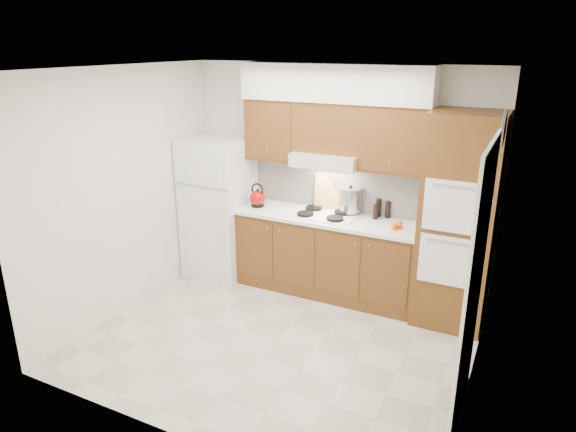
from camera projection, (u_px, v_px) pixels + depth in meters
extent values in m
plane|color=#BDB8A5|center=(278.00, 340.00, 5.11)|extent=(3.60, 3.60, 0.00)
plane|color=white|center=(276.00, 69.00, 4.27)|extent=(3.60, 3.60, 0.00)
cube|color=white|center=(336.00, 179.00, 5.96)|extent=(3.60, 0.02, 2.60)
cube|color=white|center=(127.00, 192.00, 5.44)|extent=(0.02, 3.00, 2.60)
cube|color=white|center=(485.00, 250.00, 3.93)|extent=(0.02, 3.00, 2.60)
cube|color=white|center=(219.00, 207.00, 6.39)|extent=(0.75, 0.72, 1.72)
cube|color=brown|center=(327.00, 256.00, 5.97)|extent=(2.11, 0.60, 0.90)
cube|color=white|center=(327.00, 218.00, 5.81)|extent=(2.13, 0.62, 0.04)
cube|color=white|center=(338.00, 186.00, 5.96)|extent=(2.11, 0.03, 0.56)
cube|color=brown|center=(458.00, 222.00, 5.15)|extent=(0.70, 0.65, 2.20)
cube|color=brown|center=(275.00, 129.00, 5.94)|extent=(0.63, 0.33, 0.70)
cube|color=brown|center=(396.00, 139.00, 5.34)|extent=(0.73, 0.33, 0.70)
cube|color=silver|center=(328.00, 159.00, 5.69)|extent=(0.75, 0.45, 0.15)
cube|color=brown|center=(330.00, 127.00, 5.63)|extent=(0.75, 0.33, 0.55)
cube|color=silver|center=(335.00, 83.00, 5.44)|extent=(2.13, 0.36, 0.40)
cube|color=white|center=(324.00, 215.00, 5.84)|extent=(0.74, 0.50, 0.01)
cube|color=black|center=(473.00, 298.00, 3.72)|extent=(0.02, 0.90, 2.10)
cylinder|color=#3F3833|center=(504.00, 129.00, 4.13)|extent=(0.02, 0.30, 0.30)
sphere|color=maroon|center=(258.00, 198.00, 6.11)|extent=(0.25, 0.25, 0.19)
cube|color=tan|center=(329.00, 193.00, 6.00)|extent=(0.35, 0.19, 0.44)
cylinder|color=#ABABB0|center=(350.00, 200.00, 5.85)|extent=(0.34, 0.34, 0.27)
cylinder|color=black|center=(378.00, 208.00, 5.77)|extent=(0.07, 0.07, 0.21)
cylinder|color=black|center=(388.00, 209.00, 5.73)|extent=(0.06, 0.06, 0.19)
cylinder|color=black|center=(376.00, 212.00, 5.70)|extent=(0.07, 0.07, 0.16)
sphere|color=#FF580D|center=(394.00, 227.00, 5.38)|extent=(0.08, 0.08, 0.07)
sphere|color=#FF5C0D|center=(399.00, 224.00, 5.42)|extent=(0.09, 0.09, 0.09)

